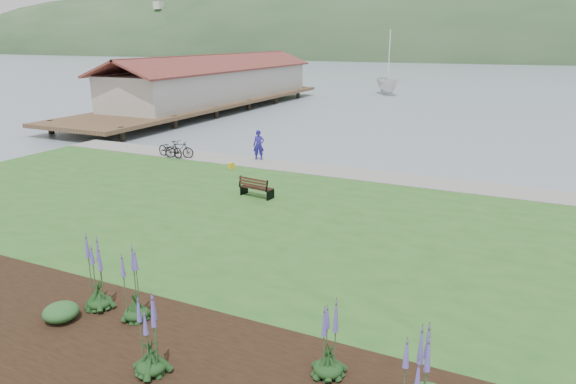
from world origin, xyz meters
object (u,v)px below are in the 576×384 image
(bicycle_a, at_px, (170,149))
(person, at_px, (259,143))
(sailboat, at_px, (387,94))
(park_bench, at_px, (256,187))

(bicycle_a, bearing_deg, person, -61.96)
(sailboat, bearing_deg, park_bench, -113.61)
(person, bearing_deg, bicycle_a, 174.21)
(bicycle_a, relative_size, sailboat, 0.08)
(person, relative_size, sailboat, 0.08)
(person, bearing_deg, sailboat, 72.08)
(person, xyz_separation_m, bicycle_a, (-4.94, -1.53, -0.49))
(park_bench, bearing_deg, bicycle_a, 158.57)
(park_bench, distance_m, person, 6.98)
(sailboat, bearing_deg, bicycle_a, -123.59)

